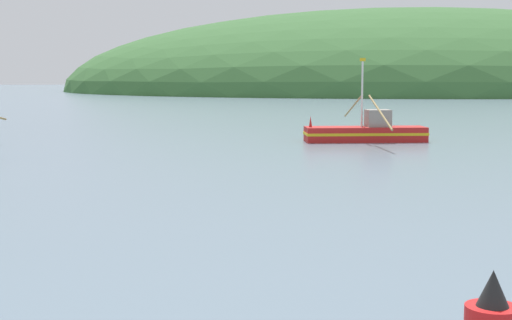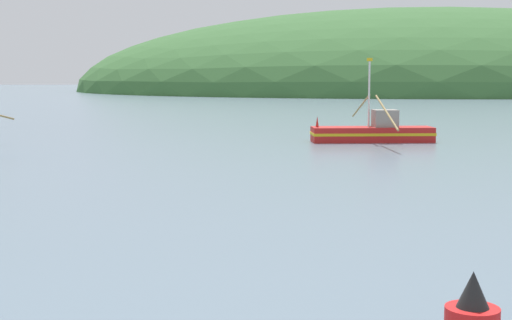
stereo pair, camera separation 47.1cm
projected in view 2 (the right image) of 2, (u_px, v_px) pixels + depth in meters
The scene contains 2 objects.
hill_mid_left at pixel (424, 90), 196.14m from camera, with size 177.52×142.02×41.10m, color #386633.
fishing_boat_red at pixel (374, 132), 47.42m from camera, with size 7.76×13.67×5.26m.
Camera 2 is at (-0.96, 0.24, 4.29)m, focal length 52.74 mm.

